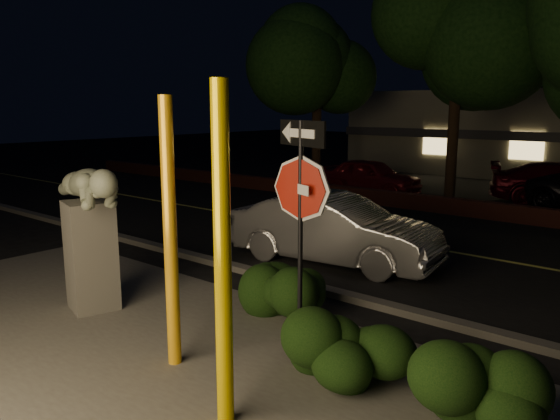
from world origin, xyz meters
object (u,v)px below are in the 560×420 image
(yellow_pole_right, at_px, (223,260))
(sculpture, at_px, (89,221))
(silver_sedan, at_px, (335,229))
(parked_car_red, at_px, (370,176))
(yellow_pole_left, at_px, (170,235))
(signpost, at_px, (301,189))

(yellow_pole_right, distance_m, sculpture, 4.06)
(silver_sedan, distance_m, parked_car_red, 9.64)
(yellow_pole_left, relative_size, yellow_pole_right, 0.96)
(yellow_pole_left, height_order, signpost, yellow_pole_left)
(yellow_pole_left, distance_m, signpost, 1.76)
(sculpture, xyz_separation_m, parked_car_red, (-2.75, 13.38, -0.81))
(yellow_pole_left, relative_size, sculpture, 1.42)
(signpost, distance_m, silver_sedan, 4.45)
(yellow_pole_left, bearing_deg, yellow_pole_right, -19.63)
(yellow_pole_right, relative_size, sculpture, 1.48)
(parked_car_red, bearing_deg, yellow_pole_right, -155.28)
(yellow_pole_left, relative_size, parked_car_red, 0.88)
(yellow_pole_left, distance_m, parked_car_red, 14.79)
(sculpture, bearing_deg, yellow_pole_left, 7.52)
(sculpture, height_order, parked_car_red, sculpture)
(yellow_pole_left, height_order, silver_sedan, yellow_pole_left)
(yellow_pole_left, distance_m, silver_sedan, 5.31)
(yellow_pole_right, bearing_deg, silver_sedan, 113.59)
(signpost, xyz_separation_m, silver_sedan, (-1.95, 3.72, -1.47))
(parked_car_red, bearing_deg, silver_sedan, -154.31)
(silver_sedan, xyz_separation_m, parked_car_red, (-4.24, 8.66, -0.07))
(signpost, bearing_deg, yellow_pole_right, -54.73)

